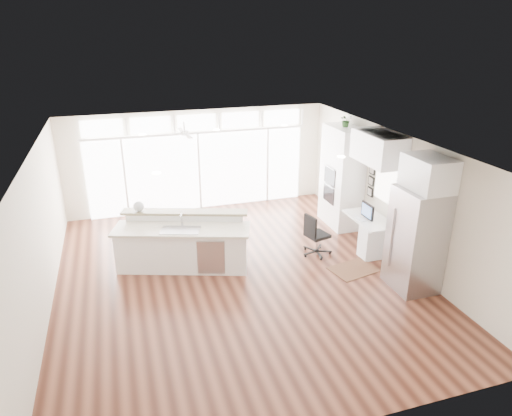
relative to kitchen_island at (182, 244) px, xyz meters
name	(u,v)px	position (x,y,z in m)	size (l,w,h in m)	color
floor	(238,277)	(0.98, -0.70, -0.56)	(7.00, 8.00, 0.02)	#421E14
ceiling	(236,146)	(0.98, -0.70, 2.15)	(7.00, 8.00, 0.02)	silver
wall_back	(198,160)	(0.98, 3.30, 0.80)	(7.00, 0.04, 2.70)	beige
wall_front	(328,345)	(0.98, -4.70, 0.80)	(7.00, 0.04, 2.70)	beige
wall_left	(39,239)	(-2.52, -0.70, 0.80)	(0.04, 8.00, 2.70)	beige
wall_right	(395,196)	(4.48, -0.70, 0.80)	(0.04, 8.00, 2.70)	beige
glass_wall	(199,171)	(0.98, 3.24, 0.50)	(5.80, 0.06, 2.08)	white
transom_row	(197,123)	(0.98, 3.24, 1.83)	(5.90, 0.06, 0.40)	white
desk_window	(387,183)	(4.44, -0.40, 1.00)	(0.04, 0.85, 0.85)	white
ceiling_fan	(184,129)	(0.48, 2.10, 1.93)	(1.16, 1.16, 0.32)	white
recessed_lights	(233,145)	(0.98, -0.50, 2.13)	(3.40, 3.00, 0.02)	#F2EBCE
oven_cabinet	(342,177)	(4.15, 1.10, 0.70)	(0.64, 1.20, 2.50)	white
desk_nook	(368,234)	(4.11, -0.40, -0.17)	(0.72, 1.30, 0.76)	white
upper_cabinets	(379,148)	(4.15, -0.40, 1.80)	(0.64, 1.30, 0.64)	white
refrigerator	(416,240)	(4.09, -2.05, 0.45)	(0.76, 0.90, 2.00)	#A8A8AC
fridge_cabinet	(428,173)	(4.15, -2.05, 1.75)	(0.64, 0.90, 0.60)	white
framed_photos	(371,181)	(4.44, 0.22, 0.85)	(0.06, 0.22, 0.80)	black
kitchen_island	(182,244)	(0.00, 0.00, 0.00)	(2.77, 1.04, 1.10)	white
rug	(354,269)	(3.36, -1.15, -0.54)	(0.93, 0.67, 0.01)	#391E12
office_chair	(317,235)	(2.91, -0.28, -0.07)	(0.49, 0.46, 0.95)	black
fishbowl	(139,206)	(-0.77, 0.68, 0.66)	(0.23, 0.23, 0.23)	silver
monitor	(368,211)	(4.03, -0.40, 0.40)	(0.08, 0.45, 0.38)	black
keyboard	(360,219)	(3.86, -0.40, 0.22)	(0.11, 0.29, 0.01)	white
potted_plant	(346,122)	(4.15, 1.10, 2.07)	(0.28, 0.31, 0.24)	#2B5725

